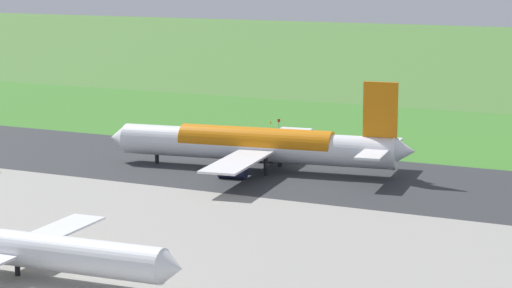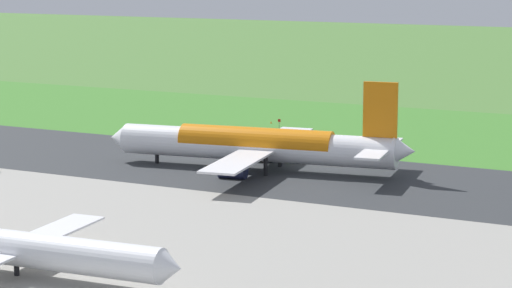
{
  "view_description": "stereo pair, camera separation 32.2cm",
  "coord_description": "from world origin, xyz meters",
  "px_view_note": "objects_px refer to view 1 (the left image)",
  "views": [
    {
      "loc": [
        -72.36,
        152.73,
        34.95
      ],
      "look_at": [
        3.21,
        0.0,
        4.5
      ],
      "focal_mm": 72.17,
      "sensor_mm": 36.0,
      "label": 1
    },
    {
      "loc": [
        -72.65,
        152.58,
        34.95
      ],
      "look_at": [
        3.21,
        0.0,
        4.5
      ],
      "focal_mm": 72.17,
      "sensor_mm": 36.0,
      "label": 2
    }
  ],
  "objects_px": {
    "airliner_main": "(258,145)",
    "traffic_cone_orange": "(271,122)",
    "airliner_parked_mid": "(15,247)",
    "no_stopping_sign": "(279,124)"
  },
  "relations": [
    {
      "from": "airliner_parked_mid",
      "to": "no_stopping_sign",
      "type": "bearing_deg",
      "value": -81.25
    },
    {
      "from": "airliner_main",
      "to": "airliner_parked_mid",
      "type": "height_order",
      "value": "airliner_main"
    },
    {
      "from": "no_stopping_sign",
      "to": "airliner_parked_mid",
      "type": "bearing_deg",
      "value": 98.75
    },
    {
      "from": "no_stopping_sign",
      "to": "traffic_cone_orange",
      "type": "xyz_separation_m",
      "value": [
        5.53,
        -7.61,
        -1.16
      ]
    },
    {
      "from": "airliner_main",
      "to": "airliner_parked_mid",
      "type": "relative_size",
      "value": 1.31
    },
    {
      "from": "airliner_parked_mid",
      "to": "traffic_cone_orange",
      "type": "bearing_deg",
      "value": -79.08
    },
    {
      "from": "traffic_cone_orange",
      "to": "airliner_main",
      "type": "bearing_deg",
      "value": 113.14
    },
    {
      "from": "airliner_main",
      "to": "traffic_cone_orange",
      "type": "distance_m",
      "value": 50.89
    },
    {
      "from": "no_stopping_sign",
      "to": "traffic_cone_orange",
      "type": "distance_m",
      "value": 9.47
    },
    {
      "from": "airliner_main",
      "to": "traffic_cone_orange",
      "type": "relative_size",
      "value": 98.32
    }
  ]
}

